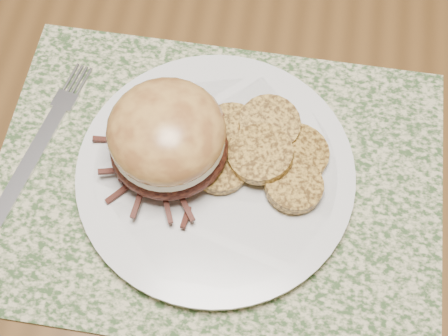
{
  "coord_description": "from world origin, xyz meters",
  "views": [
    {
      "loc": [
        0.29,
        -0.49,
        1.32
      ],
      "look_at": [
        0.25,
        -0.24,
        0.79
      ],
      "focal_mm": 50.0,
      "sensor_mm": 36.0,
      "label": 1
    }
  ],
  "objects_px": {
    "dinner_plate": "(216,173)",
    "pork_sandwich": "(168,138)",
    "fork": "(43,139)",
    "dining_table": "(61,18)"
  },
  "relations": [
    {
      "from": "dinner_plate",
      "to": "pork_sandwich",
      "type": "height_order",
      "value": "pork_sandwich"
    },
    {
      "from": "pork_sandwich",
      "to": "fork",
      "type": "relative_size",
      "value": 0.7
    },
    {
      "from": "dining_table",
      "to": "fork",
      "type": "height_order",
      "value": "fork"
    },
    {
      "from": "pork_sandwich",
      "to": "dinner_plate",
      "type": "bearing_deg",
      "value": -21.27
    },
    {
      "from": "dinner_plate",
      "to": "dining_table",
      "type": "bearing_deg",
      "value": 136.46
    },
    {
      "from": "pork_sandwich",
      "to": "fork",
      "type": "xyz_separation_m",
      "value": [
        -0.14,
        0.01,
        -0.06
      ]
    },
    {
      "from": "pork_sandwich",
      "to": "fork",
      "type": "distance_m",
      "value": 0.15
    },
    {
      "from": "pork_sandwich",
      "to": "fork",
      "type": "bearing_deg",
      "value": 162.13
    },
    {
      "from": "dining_table",
      "to": "pork_sandwich",
      "type": "bearing_deg",
      "value": -48.78
    },
    {
      "from": "fork",
      "to": "dining_table",
      "type": "bearing_deg",
      "value": 117.44
    }
  ]
}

